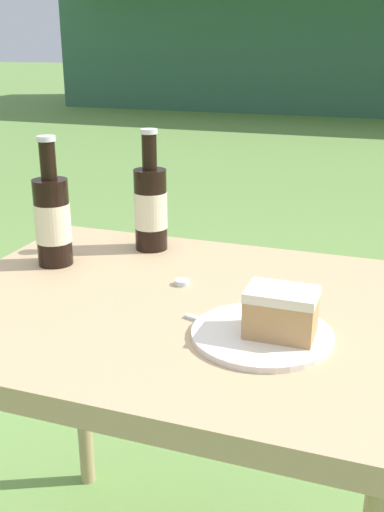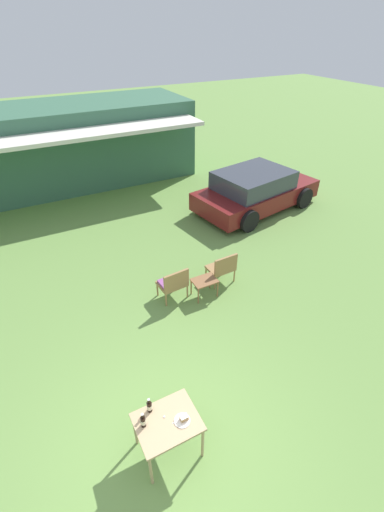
{
  "view_description": "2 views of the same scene",
  "coord_description": "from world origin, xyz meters",
  "px_view_note": "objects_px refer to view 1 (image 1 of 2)",
  "views": [
    {
      "loc": [
        0.35,
        -0.91,
        1.18
      ],
      "look_at": [
        0.0,
        0.1,
        0.79
      ],
      "focal_mm": 42.0,
      "sensor_mm": 36.0,
      "label": 1
    },
    {
      "loc": [
        -0.85,
        -2.35,
        5.17
      ],
      "look_at": [
        1.97,
        3.06,
        0.9
      ],
      "focal_mm": 24.0,
      "sensor_mm": 36.0,
      "label": 2
    }
  ],
  "objects_px": {
    "cola_bottle_near": "(151,206)",
    "patio_table": "(174,341)",
    "cola_bottle_far": "(53,218)",
    "cake_on_plate": "(272,323)"
  },
  "relations": [
    {
      "from": "patio_table",
      "to": "cake_on_plate",
      "type": "xyz_separation_m",
      "value": [
        0.2,
        -0.09,
        0.11
      ]
    },
    {
      "from": "cola_bottle_near",
      "to": "cola_bottle_far",
      "type": "height_order",
      "value": "same"
    },
    {
      "from": "cola_bottle_far",
      "to": "cola_bottle_near",
      "type": "bearing_deg",
      "value": 46.07
    },
    {
      "from": "cola_bottle_near",
      "to": "patio_table",
      "type": "bearing_deg",
      "value": -59.3
    },
    {
      "from": "cake_on_plate",
      "to": "cola_bottle_far",
      "type": "distance_m",
      "value": 0.53
    },
    {
      "from": "patio_table",
      "to": "cola_bottle_near",
      "type": "relative_size",
      "value": 3.22
    },
    {
      "from": "cola_bottle_near",
      "to": "cola_bottle_far",
      "type": "relative_size",
      "value": 1.0
    },
    {
      "from": "cola_bottle_far",
      "to": "patio_table",
      "type": "bearing_deg",
      "value": -17.58
    },
    {
      "from": "patio_table",
      "to": "cake_on_plate",
      "type": "height_order",
      "value": "cake_on_plate"
    },
    {
      "from": "cola_bottle_far",
      "to": "cake_on_plate",
      "type": "bearing_deg",
      "value": -20.03
    }
  ]
}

